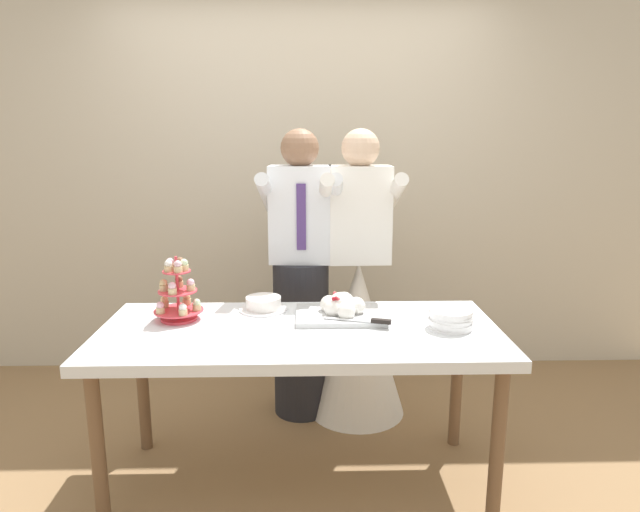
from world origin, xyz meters
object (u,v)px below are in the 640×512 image
Objects in this scene: dessert_table at (300,344)px; person_groom at (301,291)px; cupcake_stand at (178,294)px; main_cake_tray at (341,309)px; plate_stack at (451,319)px; person_bride at (358,318)px; round_cake at (263,304)px.

dessert_table is 0.71m from person_groom.
dessert_table is 1.08× the size of person_groom.
cupcake_stand is at bearing -134.64° from person_groom.
plate_stack is at bearing -18.35° from main_cake_tray.
person_bride is at bearing 64.59° from dessert_table.
person_groom is (0.18, 0.44, -0.06)m from round_cake.
main_cake_tray is 0.40m from round_cake.
dessert_table is at bearing -143.34° from main_cake_tray.
round_cake is at bearing 18.99° from cupcake_stand.
plate_stack is (0.48, -0.16, 0.00)m from main_cake_tray.
dessert_table is 0.34m from round_cake.
person_bride reaches higher than round_cake.
plate_stack is 0.12× the size of person_groom.
main_cake_tray is (0.20, 0.15, 0.12)m from dessert_table.
main_cake_tray is at bearing -103.66° from person_bride.
cupcake_stand is (-0.57, 0.13, 0.20)m from dessert_table.
cupcake_stand is 0.42m from round_cake.
round_cake is at bearing -112.26° from person_groom.
cupcake_stand reaches higher than round_cake.
plate_stack is at bearing -6.74° from cupcake_stand.
person_groom is (0.57, 0.58, -0.16)m from cupcake_stand.
person_bride is (0.51, 0.43, -0.22)m from round_cake.
main_cake_tray is at bearing 36.66° from dessert_table.
cupcake_stand is 0.77m from main_cake_tray.
person_groom reaches higher than round_cake.
plate_stack is (0.68, -0.01, 0.12)m from dessert_table.
person_bride is at bearing 116.27° from plate_stack.
dessert_table is 0.27m from main_cake_tray.
person_bride is (0.13, 0.55, -0.23)m from main_cake_tray.
plate_stack is 0.84× the size of round_cake.
round_cake is (0.39, 0.13, -0.10)m from cupcake_stand.
dessert_table is 5.90× the size of cupcake_stand.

